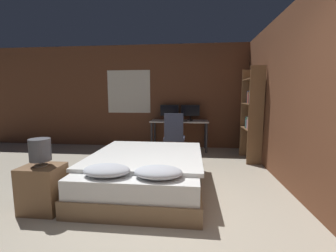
{
  "coord_description": "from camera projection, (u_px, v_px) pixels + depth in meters",
  "views": [
    {
      "loc": [
        0.3,
        -1.73,
        1.37
      ],
      "look_at": [
        -0.19,
        2.87,
        0.75
      ],
      "focal_mm": 24.0,
      "sensor_mm": 36.0,
      "label": 1
    }
  ],
  "objects": [
    {
      "name": "wall_back",
      "position": [
        180.0,
        97.0,
        5.94
      ],
      "size": [
        12.0,
        0.08,
        2.7
      ],
      "color": "brown",
      "rests_on": "ground_plane"
    },
    {
      "name": "wall_side_right",
      "position": [
        299.0,
        97.0,
        3.04
      ],
      "size": [
        0.06,
        12.0,
        2.7
      ],
      "color": "brown",
      "rests_on": "ground_plane"
    },
    {
      "name": "bed",
      "position": [
        146.0,
        172.0,
        3.34
      ],
      "size": [
        1.64,
        2.03,
        0.58
      ],
      "color": "#846647",
      "rests_on": "ground_plane"
    },
    {
      "name": "nightstand",
      "position": [
        43.0,
        188.0,
        2.67
      ],
      "size": [
        0.45,
        0.38,
        0.55
      ],
      "color": "brown",
      "rests_on": "ground_plane"
    },
    {
      "name": "bedside_lamp",
      "position": [
        40.0,
        150.0,
        2.61
      ],
      "size": [
        0.24,
        0.24,
        0.32
      ],
      "color": "gray",
      "rests_on": "nightstand"
    },
    {
      "name": "desk",
      "position": [
        179.0,
        124.0,
        5.68
      ],
      "size": [
        1.44,
        0.58,
        0.76
      ],
      "color": "beige",
      "rests_on": "ground_plane"
    },
    {
      "name": "monitor_left",
      "position": [
        169.0,
        111.0,
        5.85
      ],
      "size": [
        0.48,
        0.16,
        0.39
      ],
      "color": "black",
      "rests_on": "desk"
    },
    {
      "name": "monitor_right",
      "position": [
        190.0,
        111.0,
        5.79
      ],
      "size": [
        0.48,
        0.16,
        0.39
      ],
      "color": "black",
      "rests_on": "desk"
    },
    {
      "name": "keyboard",
      "position": [
        179.0,
        121.0,
        5.48
      ],
      "size": [
        0.41,
        0.13,
        0.02
      ],
      "color": "black",
      "rests_on": "desk"
    },
    {
      "name": "computer_mouse",
      "position": [
        191.0,
        121.0,
        5.45
      ],
      "size": [
        0.07,
        0.05,
        0.04
      ],
      "color": "black",
      "rests_on": "desk"
    },
    {
      "name": "office_chair",
      "position": [
        174.0,
        140.0,
        5.04
      ],
      "size": [
        0.52,
        0.52,
        1.0
      ],
      "color": "black",
      "rests_on": "ground_plane"
    },
    {
      "name": "bookshelf",
      "position": [
        252.0,
        112.0,
        4.66
      ],
      "size": [
        0.29,
        0.72,
        1.95
      ],
      "color": "brown",
      "rests_on": "ground_plane"
    }
  ]
}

